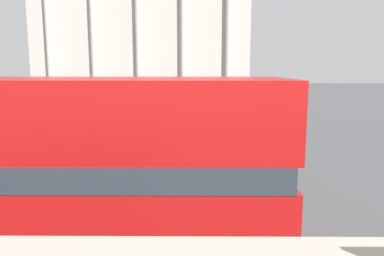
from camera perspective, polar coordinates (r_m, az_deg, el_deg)
double_decker_bus at (r=7.99m, az=-25.92°, el=-6.19°), size 10.45×2.74×4.06m
plaza_building_left at (r=59.70m, az=-7.37°, el=14.13°), size 32.02×11.38×18.91m
traffic_light_near at (r=14.63m, az=0.21°, el=2.23°), size 0.42×0.24×3.79m
traffic_light_mid at (r=22.92m, az=9.81°, el=3.84°), size 0.42×0.24×3.29m
car_white at (r=29.80m, az=1.56°, el=2.35°), size 4.20×1.93×1.35m
pedestrian_blue at (r=27.06m, az=7.12°, el=2.29°), size 0.32×0.32×1.78m
pedestrian_grey at (r=29.95m, az=-13.70°, el=2.77°), size 0.32×0.32×1.79m
pedestrian_red at (r=14.61m, az=14.85°, el=-3.90°), size 0.32×0.32×1.77m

